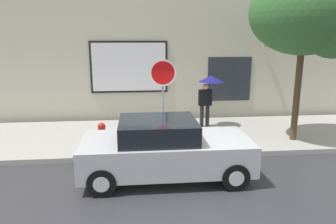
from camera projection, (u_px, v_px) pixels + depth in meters
ground_plane at (177, 174)px, 7.99m from camera, size 60.00×60.00×0.00m
sidewalk at (166, 136)px, 10.88m from camera, size 20.00×4.00×0.15m
building_facade at (160, 34)px, 12.50m from camera, size 20.00×0.67×7.00m
parked_car at (165, 149)px, 7.69m from camera, size 4.07×1.91×1.47m
fire_hydrant at (102, 136)px, 9.32m from camera, size 0.30×0.44×0.79m
pedestrian_with_umbrella at (209, 87)px, 11.39m from camera, size 0.92×0.92×1.89m
street_tree at (311, 16)px, 9.31m from camera, size 3.31×2.81×5.17m
stop_sign at (163, 87)px, 8.99m from camera, size 0.76×0.10×2.64m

